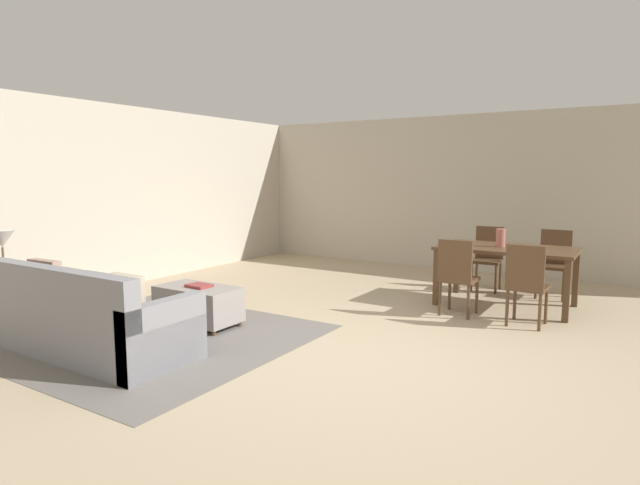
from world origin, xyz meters
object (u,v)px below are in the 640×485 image
(dining_chair_near_right, at_px, (526,281))
(book_on_ottoman, at_px, (199,286))
(ottoman_table, at_px, (198,303))
(table_lamp, at_px, (2,241))
(vase_centerpiece, at_px, (501,238))
(couch, at_px, (87,321))
(dining_chair_near_left, at_px, (457,273))
(side_table, at_px, (6,290))
(dining_table, at_px, (507,254))
(dining_chair_far_left, at_px, (488,254))
(dining_chair_far_right, at_px, (554,259))

(dining_chair_near_right, relative_size, book_on_ottoman, 3.54)
(ottoman_table, relative_size, table_lamp, 1.77)
(vase_centerpiece, relative_size, book_on_ottoman, 0.88)
(couch, relative_size, book_on_ottoman, 8.17)
(ottoman_table, height_order, dining_chair_near_left, dining_chair_near_left)
(ottoman_table, relative_size, side_table, 1.65)
(table_lamp, distance_m, dining_table, 5.85)
(couch, distance_m, ottoman_table, 1.23)
(dining_table, distance_m, vase_centerpiece, 0.22)
(table_lamp, distance_m, dining_chair_near_right, 5.64)
(dining_table, bearing_deg, vase_centerpiece, -168.06)
(dining_chair_far_left, bearing_deg, dining_chair_near_left, -87.44)
(couch, height_order, dining_table, couch)
(dining_table, bearing_deg, couch, -126.54)
(dining_table, height_order, book_on_ottoman, dining_table)
(dining_chair_near_right, bearing_deg, side_table, -146.47)
(dining_table, xyz_separation_m, dining_chair_near_left, (-0.38, -0.82, -0.15))
(couch, distance_m, vase_centerpiece, 4.88)
(vase_centerpiece, xyz_separation_m, book_on_ottoman, (-2.58, -2.72, -0.42))
(dining_table, distance_m, dining_chair_near_right, 0.97)
(couch, height_order, dining_chair_near_right, dining_chair_near_right)
(dining_chair_near_left, distance_m, vase_centerpiece, 0.93)
(dining_chair_near_right, height_order, book_on_ottoman, dining_chair_near_right)
(table_lamp, relative_size, vase_centerpiece, 2.28)
(couch, distance_m, table_lamp, 1.52)
(couch, xyz_separation_m, dining_chair_far_left, (2.47, 4.81, 0.22))
(side_table, bearing_deg, dining_chair_far_left, 51.62)
(side_table, bearing_deg, dining_table, 42.84)
(ottoman_table, bearing_deg, vase_centerpiece, 46.08)
(dining_chair_far_right, bearing_deg, book_on_ottoman, -130.65)
(side_table, xyz_separation_m, dining_chair_near_left, (3.90, 3.15, 0.07))
(table_lamp, distance_m, dining_chair_near_left, 5.04)
(dining_chair_near_left, distance_m, dining_chair_far_left, 1.69)
(dining_chair_near_right, relative_size, dining_chair_far_right, 1.00)
(couch, relative_size, dining_chair_near_left, 2.31)
(ottoman_table, relative_size, book_on_ottoman, 3.58)
(ottoman_table, bearing_deg, side_table, -141.99)
(book_on_ottoman, bearing_deg, dining_chair_near_right, 31.44)
(table_lamp, bearing_deg, dining_table, 42.84)
(dining_chair_near_right, bearing_deg, vase_centerpiece, 119.97)
(vase_centerpiece, bearing_deg, dining_table, 11.94)
(side_table, distance_m, book_on_ottoman, 2.04)
(dining_chair_far_right, bearing_deg, dining_chair_near_left, -115.77)
(dining_chair_near_right, distance_m, book_on_ottoman, 3.59)
(dining_chair_near_left, xyz_separation_m, vase_centerpiece, (0.30, 0.80, 0.36))
(dining_chair_near_left, height_order, dining_chair_far_left, same)
(dining_chair_far_left, distance_m, book_on_ottoman, 4.23)
(ottoman_table, distance_m, dining_chair_near_left, 3.01)
(dining_chair_near_left, bearing_deg, side_table, -141.10)
(dining_table, distance_m, dining_chair_far_left, 0.99)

